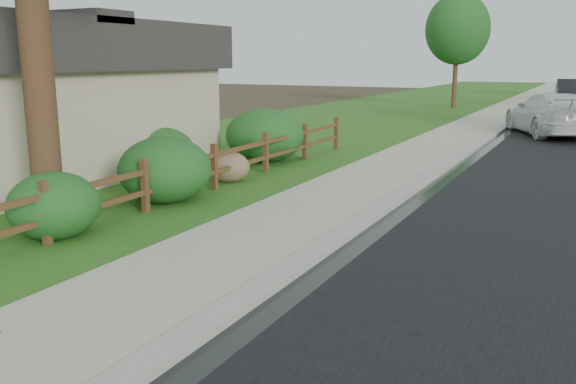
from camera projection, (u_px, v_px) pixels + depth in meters
The scene contains 15 objects.
ground at pixel (85, 381), 5.76m from camera, with size 120.00×120.00×0.00m, color #332E1C.
curb at pixel (530, 109), 36.02m from camera, with size 0.40×90.00×0.12m, color gray.
wet_gutter at pixel (536, 110), 35.88m from camera, with size 0.50×90.00×0.00m, color black.
sidewalk at pixel (507, 109), 36.60m from camera, with size 2.20×90.00×0.10m, color #9F9A8A.
grass_strip at pixel (474, 108), 37.45m from camera, with size 1.60×90.00×0.06m, color #1C5117.
lawn_near at pixel (393, 105), 39.76m from camera, with size 9.00×90.00×0.04m, color #1C5117.
ranch_fence at pixel (182, 174), 12.79m from camera, with size 0.12×16.92×1.10m.
white_suv at pixel (552, 114), 23.94m from camera, with size 2.33×5.74×1.66m, color white.
dark_car_far at pixel (569, 90), 43.32m from camera, with size 1.64×4.71×1.55m, color black.
boulder at pixel (227, 167), 14.88m from camera, with size 1.20×0.90×0.80m, color brown.
shrub_a at pixel (54, 206), 10.19m from camera, with size 1.52×1.52×1.14m, color #1F4F1C.
shrub_b at pixel (161, 151), 16.02m from camera, with size 1.75×1.75×1.23m, color #1F4F1C.
shrub_c at pixel (165, 170), 12.74m from camera, with size 1.95×1.95×1.41m, color #1F4F1C.
shrub_d at pixel (265, 135), 17.83m from camera, with size 2.30×2.30×1.57m, color #1F4F1C.
tree_mid_left at pixel (458, 29), 36.14m from camera, with size 3.80×3.80×6.79m.
Camera 1 is at (4.10, -3.80, 2.98)m, focal length 38.00 mm.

